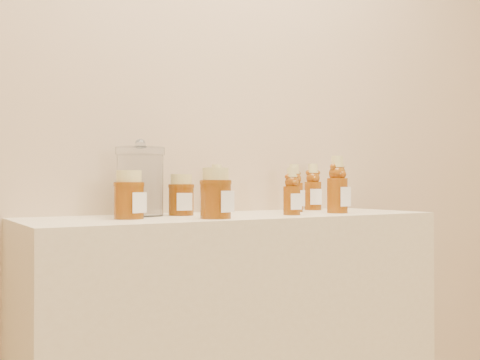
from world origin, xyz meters
TOP-DOWN VIEW (x-y plane):
  - wall_back at (0.00, 1.75)m, footprint 3.50×0.02m
  - bear_bottle_back_left at (-0.00, 1.67)m, footprint 0.08×0.08m
  - bear_bottle_back_mid at (0.24, 1.61)m, footprint 0.06×0.06m
  - bear_bottle_back_right at (0.38, 1.68)m, footprint 0.08×0.08m
  - bear_bottle_front_left at (0.12, 1.47)m, footprint 0.06×0.06m
  - bear_bottle_front_right at (0.31, 1.48)m, footprint 0.08×0.08m
  - honey_jar_left at (-0.34, 1.54)m, footprint 0.10×0.10m
  - honey_jar_back at (-0.15, 1.62)m, footprint 0.09×0.09m
  - honey_jar_front at (-0.14, 1.44)m, footprint 0.10×0.10m
  - glass_canister at (-0.26, 1.64)m, footprint 0.17×0.17m

SIDE VIEW (x-z plane):
  - honey_jar_back at x=-0.15m, z-range 0.90..1.02m
  - honey_jar_left at x=-0.34m, z-range 0.90..1.02m
  - honey_jar_front at x=-0.14m, z-range 0.90..1.03m
  - bear_bottle_front_left at x=0.12m, z-range 0.90..1.05m
  - bear_bottle_back_left at x=0.00m, z-range 0.90..1.07m
  - bear_bottle_back_mid at x=0.24m, z-range 0.90..1.07m
  - bear_bottle_back_right at x=0.38m, z-range 0.90..1.08m
  - bear_bottle_front_right at x=0.31m, z-range 0.90..1.10m
  - glass_canister at x=-0.26m, z-range 0.90..1.11m
  - wall_back at x=0.00m, z-range 0.00..2.70m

